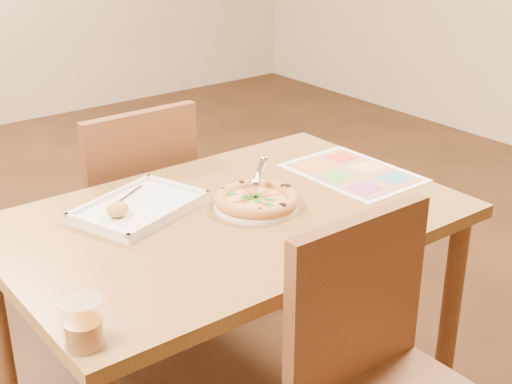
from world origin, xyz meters
TOP-DOWN VIEW (x-y plane):
  - dining_table at (0.00, 0.00)m, footprint 1.30×0.85m
  - chair_near at (0.00, -0.60)m, footprint 0.42×0.42m
  - chair_far at (-0.00, 0.60)m, footprint 0.42×0.42m
  - plate at (0.08, -0.01)m, footprint 0.32×0.32m
  - pizza at (0.08, -0.01)m, footprint 0.25×0.25m
  - pizza_cutter at (0.12, 0.02)m, footprint 0.12×0.10m
  - appetizer_tray at (-0.21, 0.17)m, footprint 0.41×0.34m
  - glass_tumbler at (-0.61, -0.34)m, footprint 0.09×0.09m
  - menu at (0.50, 0.01)m, footprint 0.31×0.42m

SIDE VIEW (x-z plane):
  - chair_near at x=0.00m, z-range 0.33..0.80m
  - chair_far at x=0.00m, z-range 0.33..0.80m
  - dining_table at x=0.00m, z-range 0.27..0.99m
  - menu at x=0.50m, z-range 0.72..0.72m
  - plate at x=0.08m, z-range 0.72..0.73m
  - appetizer_tray at x=-0.21m, z-range 0.70..0.76m
  - pizza at x=0.08m, z-range 0.73..0.76m
  - glass_tumbler at x=-0.61m, z-range 0.71..0.82m
  - pizza_cutter at x=0.12m, z-range 0.76..0.84m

